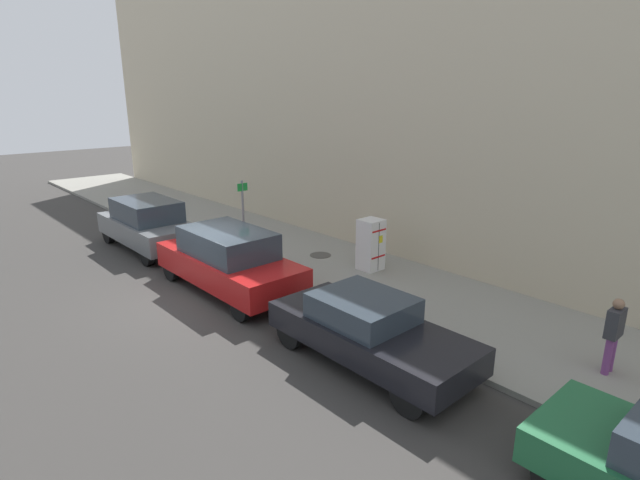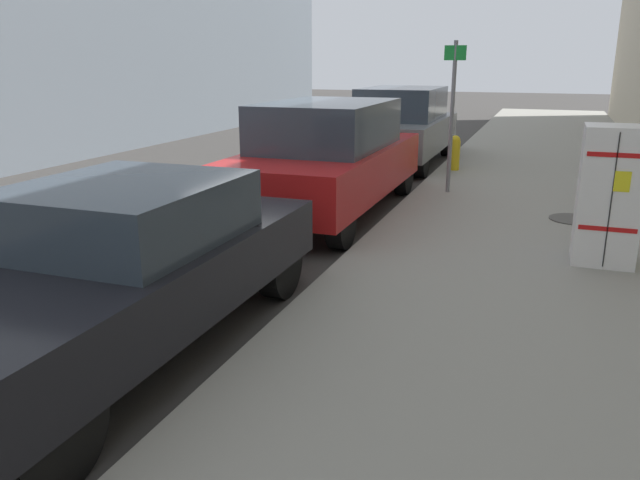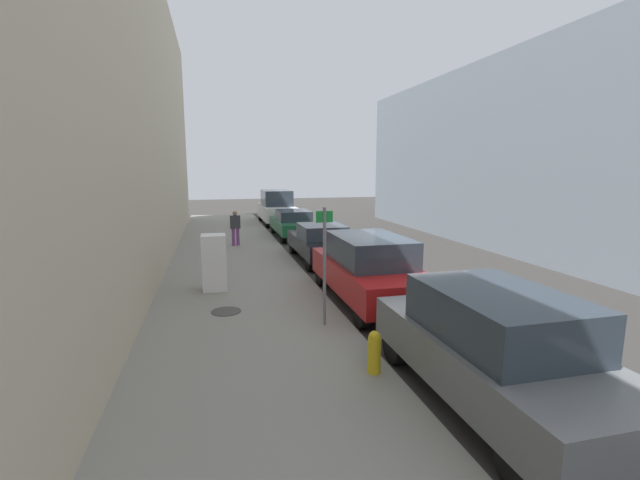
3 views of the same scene
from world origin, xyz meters
name	(u,v)px [view 3 (image 3 of 3)]	position (x,y,z in m)	size (l,w,h in m)	color
ground_plane	(400,300)	(0.00, 0.00, 0.00)	(80.00, 80.00, 0.00)	#383533
sidewalk_slab	(244,310)	(-4.11, 0.00, 0.06)	(4.44, 44.00, 0.12)	gray
building_facade_near	(68,76)	(-7.51, 0.00, 5.33)	(2.36, 39.60, 10.65)	beige
discarded_refrigerator	(214,262)	(-4.77, 1.81, 0.90)	(0.66, 0.64, 1.56)	white
manhole_cover	(226,311)	(-4.53, -0.18, 0.13)	(0.70, 0.70, 0.02)	#47443F
street_sign_post	(324,260)	(-2.48, -1.55, 1.55)	(0.36, 0.07, 2.55)	slate
fire_hydrant	(374,351)	(-2.24, -3.90, 0.49)	(0.22, 0.22, 0.72)	gold
pedestrian_walking_far	(235,226)	(-3.83, 8.82, 0.98)	(0.44, 0.22, 1.52)	#7A3D7F
parked_suv_gray	(495,347)	(-0.83, -5.05, 0.90)	(1.90, 4.52, 1.75)	slate
parked_suv_red	(369,268)	(-0.83, 0.15, 0.90)	(1.92, 4.83, 1.75)	red
parked_sedan_dark	(321,242)	(-0.83, 5.35, 0.73)	(1.80, 4.41, 1.41)	black
parked_sedan_green	(293,223)	(-0.83, 11.13, 0.73)	(1.80, 4.55, 1.39)	#1E6038
parked_van_white	(277,207)	(-0.83, 16.88, 1.04)	(1.94, 4.91, 2.12)	silver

